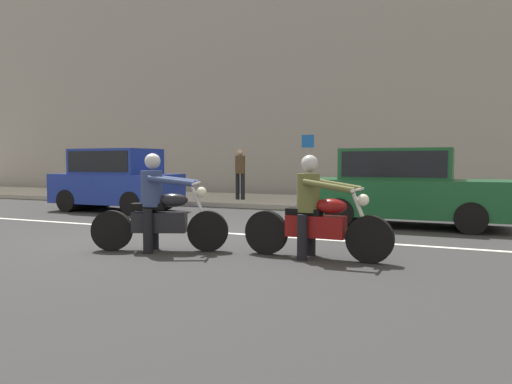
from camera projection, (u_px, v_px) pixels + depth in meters
ground_plane at (166, 237)px, 9.12m from camera, size 80.00×80.00×0.00m
sidewalk_slab at (299, 202)px, 16.45m from camera, size 40.00×4.40×0.14m
building_facade at (327, 15)px, 19.11m from camera, size 40.00×1.40×14.56m
lane_marking_stripe at (234, 234)px, 9.55m from camera, size 18.00×0.14×0.01m
motorcycle_with_rider_denim_blue at (159, 211)px, 7.67m from camera, size 2.09×1.01×1.56m
motorcycle_with_rider_olive at (315, 216)px, 7.08m from camera, size 2.26×0.70×1.53m
parked_sedan_forest_green at (403, 187)px, 10.70m from camera, size 4.22×1.82×1.72m
parked_hatchback_cobalt_blue at (116, 179)px, 13.95m from camera, size 3.63×1.76×1.80m
street_sign_post at (308, 159)px, 16.71m from camera, size 0.44×0.08×2.26m
pedestrian_bystander at (240, 170)px, 16.44m from camera, size 0.34×0.34×1.71m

